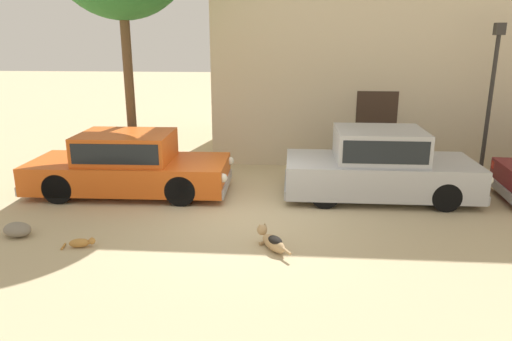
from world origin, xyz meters
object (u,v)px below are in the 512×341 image
at_px(parked_sedan_nearest, 129,164).
at_px(stray_dog_spotted, 272,241).
at_px(stray_cat, 81,243).
at_px(street_lamp, 493,82).
at_px(parked_sedan_second, 379,164).

bearing_deg(parked_sedan_nearest, stray_dog_spotted, -40.60).
xyz_separation_m(parked_sedan_nearest, stray_cat, (0.13, -2.97, -0.61)).
distance_m(parked_sedan_nearest, street_lamp, 8.97).
bearing_deg(street_lamp, parked_sedan_second, -148.87).
height_order(parked_sedan_second, stray_cat, parked_sedan_second).
relative_size(parked_sedan_nearest, stray_cat, 8.10).
height_order(parked_sedan_second, street_lamp, street_lamp).
distance_m(stray_dog_spotted, street_lamp, 7.35).
relative_size(parked_sedan_nearest, stray_dog_spotted, 5.18).
relative_size(stray_dog_spotted, stray_cat, 1.56).
xyz_separation_m(parked_sedan_second, stray_dog_spotted, (-2.26, -2.93, -0.60)).
bearing_deg(stray_cat, street_lamp, 16.86).
xyz_separation_m(parked_sedan_second, street_lamp, (2.92, 1.76, 1.69)).
relative_size(parked_sedan_second, stray_cat, 7.46).
bearing_deg(parked_sedan_second, parked_sedan_nearest, -178.59).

